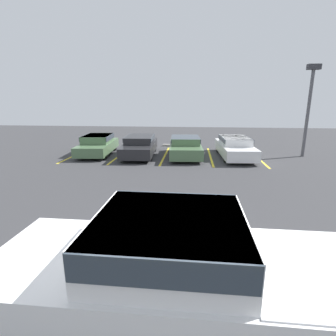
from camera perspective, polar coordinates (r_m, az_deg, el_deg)
ground_plane at (r=4.98m, az=0.25°, el=-27.33°), size 60.00×60.00×0.00m
stall_stripe_a at (r=17.69m, az=-18.97°, el=2.94°), size 0.12×5.47×0.01m
stall_stripe_b at (r=16.74m, az=-10.22°, el=2.89°), size 0.12×5.47×0.01m
stall_stripe_c at (r=16.22m, az=-0.68°, el=2.75°), size 0.12×5.47×0.01m
stall_stripe_d at (r=16.17m, az=9.19°, el=2.52°), size 0.12×5.47×0.01m
stall_stripe_e at (r=16.60m, az=18.83°, el=2.23°), size 0.12×5.47×0.01m
pickup_truck at (r=4.01m, az=4.91°, el=-22.69°), size 5.69×2.13×1.81m
parked_sedan_a at (r=17.18m, az=-15.01°, el=5.08°), size 2.13×4.53×1.20m
parked_sedan_b at (r=16.25m, az=-6.16°, el=5.01°), size 2.03×4.80×1.20m
parked_sedan_c at (r=15.84m, az=3.77°, el=4.77°), size 2.09×4.38×1.20m
parked_sedan_d at (r=16.22m, az=14.32°, el=4.58°), size 1.99×4.88×1.19m
light_post at (r=17.65m, az=28.43°, el=12.74°), size 0.70×0.36×5.28m
wheel_stop_curb at (r=19.51m, az=1.27°, el=4.96°), size 1.65×0.20×0.14m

